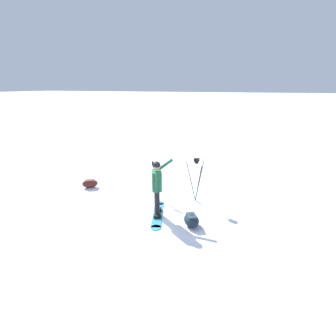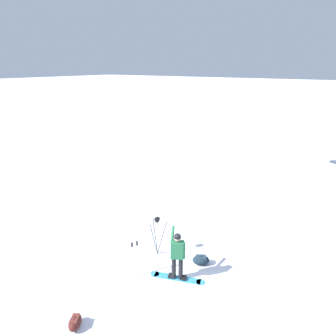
{
  "view_description": "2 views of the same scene",
  "coord_description": "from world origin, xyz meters",
  "px_view_note": "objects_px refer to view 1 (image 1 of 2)",
  "views": [
    {
      "loc": [
        -6.25,
        -3.37,
        3.63
      ],
      "look_at": [
        0.89,
        -0.66,
        1.23
      ],
      "focal_mm": 28.11,
      "sensor_mm": 36.0,
      "label": 1
    },
    {
      "loc": [
        -4.52,
        6.67,
        6.57
      ],
      "look_at": [
        1.52,
        -2.08,
        3.09
      ],
      "focal_mm": 34.08,
      "sensor_mm": 36.0,
      "label": 2
    }
  ],
  "objects_px": {
    "ski_poles": "(154,174)",
    "gear_bag_small": "(191,220)",
    "gear_bag_large": "(90,183)",
    "camera_tripod": "(196,171)",
    "snowboard": "(158,214)",
    "snowboarder": "(157,183)"
  },
  "relations": [
    {
      "from": "gear_bag_large",
      "to": "gear_bag_small",
      "type": "bearing_deg",
      "value": -107.49
    },
    {
      "from": "camera_tripod",
      "to": "ski_poles",
      "type": "bearing_deg",
      "value": 96.27
    },
    {
      "from": "snowboard",
      "to": "gear_bag_large",
      "type": "xyz_separation_m",
      "value": [
        1.1,
        3.2,
        0.14
      ]
    },
    {
      "from": "gear_bag_large",
      "to": "ski_poles",
      "type": "height_order",
      "value": "ski_poles"
    },
    {
      "from": "camera_tripod",
      "to": "gear_bag_small",
      "type": "xyz_separation_m",
      "value": [
        -1.62,
        -0.32,
        -0.85
      ]
    },
    {
      "from": "gear_bag_small",
      "to": "ski_poles",
      "type": "bearing_deg",
      "value": 49.56
    },
    {
      "from": "snowboard",
      "to": "snowboarder",
      "type": "bearing_deg",
      "value": 88.58
    },
    {
      "from": "snowboarder",
      "to": "snowboard",
      "type": "bearing_deg",
      "value": -91.42
    },
    {
      "from": "snowboard",
      "to": "gear_bag_small",
      "type": "height_order",
      "value": "gear_bag_small"
    },
    {
      "from": "snowboard",
      "to": "gear_bag_small",
      "type": "bearing_deg",
      "value": -102.89
    },
    {
      "from": "gear_bag_large",
      "to": "gear_bag_small",
      "type": "height_order",
      "value": "gear_bag_small"
    },
    {
      "from": "gear_bag_large",
      "to": "camera_tripod",
      "type": "relative_size",
      "value": 0.44
    },
    {
      "from": "snowboard",
      "to": "ski_poles",
      "type": "relative_size",
      "value": 1.41
    },
    {
      "from": "snowboarder",
      "to": "ski_poles",
      "type": "height_order",
      "value": "snowboarder"
    },
    {
      "from": "ski_poles",
      "to": "snowboarder",
      "type": "bearing_deg",
      "value": -153.13
    },
    {
      "from": "snowboarder",
      "to": "ski_poles",
      "type": "xyz_separation_m",
      "value": [
        1.22,
        0.62,
        -0.18
      ]
    },
    {
      "from": "ski_poles",
      "to": "gear_bag_small",
      "type": "bearing_deg",
      "value": -130.44
    },
    {
      "from": "snowboarder",
      "to": "ski_poles",
      "type": "distance_m",
      "value": 1.38
    },
    {
      "from": "camera_tripod",
      "to": "snowboard",
      "type": "bearing_deg",
      "value": 150.51
    },
    {
      "from": "snowboard",
      "to": "camera_tripod",
      "type": "distance_m",
      "value": 1.87
    },
    {
      "from": "gear_bag_large",
      "to": "camera_tripod",
      "type": "height_order",
      "value": "camera_tripod"
    },
    {
      "from": "gear_bag_large",
      "to": "camera_tripod",
      "type": "distance_m",
      "value": 4.07
    }
  ]
}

